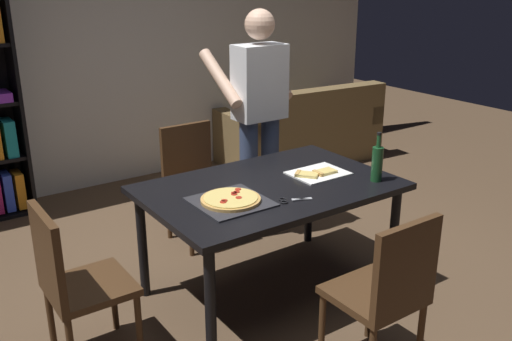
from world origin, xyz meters
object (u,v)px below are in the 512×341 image
(chair_near_camera, at_px, (387,288))
(kitchen_scissors, at_px, (290,200))
(chair_far_side, at_px, (194,176))
(person_serving_pizza, at_px, (258,112))
(couch, at_px, (302,135))
(chair_left_end, at_px, (72,278))
(wine_bottle, at_px, (377,163))
(pepperoni_pizza_on_tray, at_px, (231,200))
(dining_table, at_px, (270,196))

(chair_near_camera, distance_m, kitchen_scissors, 0.75)
(chair_far_side, xyz_separation_m, person_serving_pizza, (0.45, -0.22, 0.49))
(couch, bearing_deg, chair_left_end, -147.75)
(chair_near_camera, bearing_deg, wine_bottle, 48.38)
(chair_left_end, height_order, kitchen_scissors, chair_left_end)
(chair_near_camera, height_order, wine_bottle, wine_bottle)
(pepperoni_pizza_on_tray, bearing_deg, person_serving_pizza, 47.25)
(chair_far_side, distance_m, kitchen_scissors, 1.29)
(chair_near_camera, distance_m, pepperoni_pizza_on_tray, 0.99)
(chair_near_camera, bearing_deg, person_serving_pizza, 75.53)
(couch, distance_m, person_serving_pizza, 2.01)
(person_serving_pizza, height_order, kitchen_scissors, person_serving_pizza)
(chair_far_side, bearing_deg, dining_table, -90.00)
(chair_far_side, height_order, chair_left_end, same)
(chair_near_camera, distance_m, person_serving_pizza, 1.88)
(chair_far_side, xyz_separation_m, chair_left_end, (-1.25, -0.99, 0.00))
(chair_left_end, relative_size, kitchen_scissors, 4.57)
(chair_near_camera, relative_size, kitchen_scissors, 4.57)
(dining_table, relative_size, couch, 0.88)
(chair_far_side, bearing_deg, kitchen_scissors, -92.70)
(chair_left_end, height_order, wine_bottle, wine_bottle)
(pepperoni_pizza_on_tray, bearing_deg, chair_left_end, 173.48)
(person_serving_pizza, relative_size, wine_bottle, 5.54)
(dining_table, xyz_separation_m, pepperoni_pizza_on_tray, (-0.35, -0.10, 0.09))
(couch, bearing_deg, chair_far_side, -152.26)
(dining_table, relative_size, pepperoni_pizza_on_tray, 3.80)
(couch, xyz_separation_m, pepperoni_pizza_on_tray, (-2.25, -2.09, 0.46))
(person_serving_pizza, bearing_deg, kitchen_scissors, -116.13)
(chair_left_end, bearing_deg, couch, 32.25)
(pepperoni_pizza_on_tray, height_order, wine_bottle, wine_bottle)
(dining_table, bearing_deg, chair_near_camera, -90.00)
(dining_table, xyz_separation_m, couch, (1.90, 1.99, -0.37))
(chair_far_side, relative_size, person_serving_pizza, 0.51)
(pepperoni_pizza_on_tray, relative_size, wine_bottle, 1.28)
(dining_table, relative_size, kitchen_scissors, 7.79)
(kitchen_scissors, bearing_deg, wine_bottle, -4.12)
(chair_near_camera, relative_size, couch, 0.51)
(chair_near_camera, height_order, person_serving_pizza, person_serving_pizza)
(couch, distance_m, kitchen_scissors, 3.03)
(pepperoni_pizza_on_tray, bearing_deg, dining_table, 16.29)
(couch, height_order, kitchen_scissors, couch)
(pepperoni_pizza_on_tray, bearing_deg, couch, 42.91)
(chair_near_camera, distance_m, wine_bottle, 0.96)
(dining_table, height_order, couch, couch)
(kitchen_scissors, bearing_deg, pepperoni_pizza_on_tray, 149.11)
(wine_bottle, bearing_deg, dining_table, 151.18)
(chair_far_side, distance_m, couch, 2.15)
(dining_table, bearing_deg, kitchen_scissors, -102.15)
(couch, relative_size, wine_bottle, 5.56)
(kitchen_scissors, bearing_deg, chair_near_camera, -85.19)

